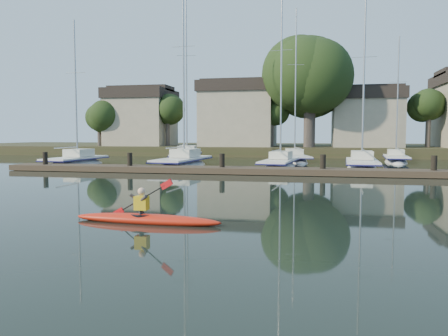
% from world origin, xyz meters
% --- Properties ---
extents(ground, '(160.00, 160.00, 0.00)m').
position_xyz_m(ground, '(0.00, 0.00, 0.00)').
color(ground, black).
rests_on(ground, ground).
extents(kayak, '(4.18, 0.96, 1.33)m').
position_xyz_m(kayak, '(-1.95, -1.01, 0.16)').
color(kayak, red).
rests_on(kayak, ground).
extents(dock, '(34.00, 2.00, 1.80)m').
position_xyz_m(dock, '(0.00, 14.00, 0.20)').
color(dock, '#463928').
rests_on(dock, ground).
extents(sailboat_0, '(2.44, 7.81, 12.27)m').
position_xyz_m(sailboat_0, '(-15.32, 18.36, -0.20)').
color(sailboat_0, white).
rests_on(sailboat_0, ground).
extents(sailboat_1, '(2.80, 9.29, 14.99)m').
position_xyz_m(sailboat_1, '(-6.85, 18.53, -0.20)').
color(sailboat_1, white).
rests_on(sailboat_1, ground).
extents(sailboat_2, '(2.80, 8.74, 14.22)m').
position_xyz_m(sailboat_2, '(0.11, 19.23, -0.18)').
color(sailboat_2, white).
rests_on(sailboat_2, ground).
extents(sailboat_3, '(2.69, 8.28, 13.15)m').
position_xyz_m(sailboat_3, '(5.71, 19.04, -0.20)').
color(sailboat_3, white).
rests_on(sailboat_3, ground).
extents(sailboat_5, '(4.04, 10.08, 16.27)m').
position_xyz_m(sailboat_5, '(-8.89, 26.35, -0.20)').
color(sailboat_5, white).
rests_on(sailboat_5, ground).
extents(sailboat_6, '(3.55, 9.27, 14.43)m').
position_xyz_m(sailboat_6, '(0.87, 26.88, -0.17)').
color(sailboat_6, white).
rests_on(sailboat_6, ground).
extents(sailboat_7, '(2.65, 7.43, 11.73)m').
position_xyz_m(sailboat_7, '(9.32, 27.16, -0.17)').
color(sailboat_7, white).
rests_on(sailboat_7, ground).
extents(shore, '(90.00, 25.25, 12.75)m').
position_xyz_m(shore, '(1.61, 40.29, 3.23)').
color(shore, '#2C3319').
rests_on(shore, ground).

